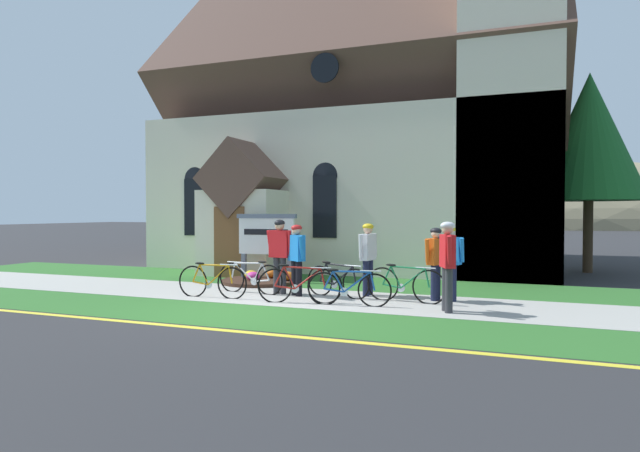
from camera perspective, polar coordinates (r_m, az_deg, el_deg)
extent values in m
plane|color=#2B2B2D|center=(14.31, -0.21, -6.29)|extent=(140.00, 140.00, 0.00)
cube|color=#A8A59E|center=(12.70, -6.11, -7.27)|extent=(32.00, 2.62, 0.01)
cube|color=#2D6628|center=(10.67, -11.95, -8.98)|extent=(32.00, 2.12, 0.01)
cube|color=#2D6628|center=(15.18, -1.37, -5.83)|extent=(24.00, 2.89, 0.01)
cube|color=yellow|center=(9.70, -15.89, -10.08)|extent=(28.00, 0.16, 0.01)
cube|color=beige|center=(21.65, 5.59, 3.15)|extent=(13.37, 10.98, 5.13)
cube|color=brown|center=(22.18, 5.62, 14.19)|extent=(13.87, 11.18, 11.18)
cube|color=beige|center=(17.26, 19.59, 14.84)|extent=(2.79, 2.79, 11.89)
cube|color=beige|center=(16.70, -8.20, -0.71)|extent=(2.40, 1.60, 2.60)
cube|color=brown|center=(16.71, -8.22, 4.95)|extent=(2.40, 1.80, 2.40)
cube|color=brown|center=(16.00, -9.62, -1.71)|extent=(1.00, 0.06, 2.10)
cube|color=black|center=(18.53, -13.20, 1.96)|extent=(0.76, 0.06, 1.90)
cone|color=black|center=(18.56, -13.22, 4.89)|extent=(0.80, 0.06, 0.80)
cube|color=black|center=(16.38, 0.50, 2.06)|extent=(0.76, 0.06, 1.90)
cone|color=black|center=(16.42, 0.50, 5.38)|extent=(0.80, 0.06, 0.80)
cylinder|color=black|center=(16.95, 0.50, 16.44)|extent=(0.90, 0.06, 0.90)
cube|color=slate|center=(15.41, -8.07, -4.32)|extent=(0.12, 0.12, 0.76)
cube|color=slate|center=(14.81, -3.23, -4.55)|extent=(0.12, 0.12, 0.76)
cube|color=white|center=(15.03, -5.71, -1.09)|extent=(1.68, 0.11, 1.00)
cube|color=slate|center=(15.01, -5.72, 1.05)|extent=(1.80, 0.15, 0.12)
cube|color=black|center=(14.98, -5.78, -0.64)|extent=(1.34, 0.03, 0.16)
cylinder|color=#382319|center=(14.80, -6.36, -5.85)|extent=(2.11, 2.11, 0.10)
ellipsoid|color=orange|center=(14.50, -3.47, -5.31)|extent=(0.36, 0.36, 0.24)
ellipsoid|color=orange|center=(15.10, -5.18, -5.05)|extent=(0.36, 0.36, 0.24)
ellipsoid|color=gold|center=(14.89, -7.32, -5.14)|extent=(0.36, 0.36, 0.24)
ellipsoid|color=#CC338C|center=(14.54, -7.13, -5.31)|extent=(0.36, 0.36, 0.24)
torus|color=black|center=(12.55, 0.00, -5.84)|extent=(0.69, 0.23, 0.71)
torus|color=black|center=(11.99, 3.83, -6.19)|extent=(0.69, 0.23, 0.71)
cylinder|color=black|center=(12.15, 2.49, -5.28)|extent=(0.53, 0.18, 0.46)
cylinder|color=black|center=(12.19, 2.06, -4.17)|extent=(0.72, 0.23, 0.06)
cylinder|color=black|center=(12.36, 1.07, -5.10)|extent=(0.25, 0.10, 0.48)
cylinder|color=black|center=(12.43, 0.74, -6.02)|extent=(0.40, 0.14, 0.09)
cylinder|color=black|center=(12.47, 0.33, -4.93)|extent=(0.21, 0.09, 0.43)
cylinder|color=black|center=(11.99, 3.67, -5.26)|extent=(0.12, 0.07, 0.39)
ellipsoid|color=black|center=(12.39, 0.66, -3.87)|extent=(0.25, 0.14, 0.05)
cylinder|color=silver|center=(11.98, 3.51, -4.24)|extent=(0.43, 0.15, 0.03)
cylinder|color=silver|center=(12.32, 1.49, -6.21)|extent=(0.18, 0.07, 0.18)
torus|color=black|center=(11.92, 6.68, -6.14)|extent=(0.75, 0.16, 0.75)
torus|color=black|center=(11.55, 11.51, -6.41)|extent=(0.75, 0.16, 0.75)
cylinder|color=#19723F|center=(11.64, 9.84, -5.51)|extent=(0.57, 0.13, 0.47)
cylinder|color=#19723F|center=(11.66, 9.31, -4.38)|extent=(0.77, 0.16, 0.05)
cylinder|color=#19723F|center=(11.78, 8.05, -5.39)|extent=(0.27, 0.08, 0.47)
cylinder|color=#19723F|center=(11.84, 7.62, -6.33)|extent=(0.43, 0.10, 0.09)
cylinder|color=#19723F|center=(11.86, 7.11, -5.21)|extent=(0.22, 0.07, 0.42)
cylinder|color=#19723F|center=(11.54, 11.31, -5.45)|extent=(0.12, 0.05, 0.39)
ellipsoid|color=black|center=(11.80, 7.54, -4.12)|extent=(0.25, 0.12, 0.05)
cylinder|color=silver|center=(11.53, 11.12, -4.39)|extent=(0.44, 0.10, 0.03)
cylinder|color=silver|center=(11.77, 8.57, -6.51)|extent=(0.18, 0.05, 0.18)
torus|color=black|center=(11.57, -4.81, -6.36)|extent=(0.73, 0.24, 0.75)
torus|color=black|center=(11.44, 0.52, -6.45)|extent=(0.73, 0.24, 0.75)
cylinder|color=#A51E19|center=(11.45, -1.31, -5.62)|extent=(0.57, 0.19, 0.46)
cylinder|color=#A51E19|center=(11.44, -1.90, -4.45)|extent=(0.78, 0.25, 0.08)
cylinder|color=#A51E19|center=(11.50, -3.28, -5.50)|extent=(0.27, 0.11, 0.49)
cylinder|color=#A51E19|center=(11.54, -3.76, -6.51)|extent=(0.43, 0.15, 0.09)
cylinder|color=#A51E19|center=(11.53, -4.34, -5.35)|extent=(0.23, 0.10, 0.43)
cylinder|color=#A51E19|center=(11.42, 0.31, -5.51)|extent=(0.13, 0.07, 0.38)
ellipsoid|color=black|center=(11.49, -3.87, -4.18)|extent=(0.25, 0.14, 0.05)
cylinder|color=silver|center=(11.40, 0.09, -4.47)|extent=(0.43, 0.15, 0.03)
cylinder|color=silver|center=(11.52, -2.69, -6.67)|extent=(0.18, 0.07, 0.18)
torus|color=black|center=(12.63, -5.41, -5.75)|extent=(0.73, 0.13, 0.73)
torus|color=black|center=(13.25, -9.33, -5.43)|extent=(0.73, 0.13, 0.73)
cylinder|color=#B7B7BC|center=(13.01, -8.04, -4.86)|extent=(0.58, 0.11, 0.44)
cylinder|color=#B7B7BC|center=(12.92, -7.62, -3.92)|extent=(0.80, 0.13, 0.06)
cylinder|color=#B7B7BC|center=(12.78, -6.59, -4.91)|extent=(0.27, 0.07, 0.46)
cylinder|color=#B7B7BC|center=(12.75, -6.22, -5.80)|extent=(0.44, 0.09, 0.09)
cylinder|color=#B7B7BC|center=(12.66, -5.78, -4.85)|extent=(0.23, 0.06, 0.40)
cylinder|color=#B7B7BC|center=(13.20, -9.18, -4.66)|extent=(0.12, 0.05, 0.37)
ellipsoid|color=black|center=(12.69, -6.15, -3.82)|extent=(0.25, 0.11, 0.05)
cylinder|color=silver|center=(13.15, -9.04, -3.80)|extent=(0.44, 0.08, 0.03)
cylinder|color=silver|center=(12.87, -7.02, -5.85)|extent=(0.18, 0.04, 0.18)
torus|color=black|center=(12.66, -13.33, -5.76)|extent=(0.73, 0.06, 0.73)
torus|color=black|center=(12.16, -9.32, -6.04)|extent=(0.73, 0.06, 0.73)
cylinder|color=orange|center=(12.30, -10.72, -5.15)|extent=(0.54, 0.06, 0.47)
cylinder|color=orange|center=(12.33, -11.17, -4.10)|extent=(0.74, 0.06, 0.04)
cylinder|color=orange|center=(12.49, -12.21, -5.06)|extent=(0.25, 0.05, 0.46)
cylinder|color=orange|center=(12.56, -12.56, -5.94)|extent=(0.41, 0.05, 0.09)
cylinder|color=orange|center=(12.59, -12.99, -4.90)|extent=(0.21, 0.04, 0.41)
cylinder|color=orange|center=(12.15, -9.49, -5.10)|extent=(0.12, 0.04, 0.40)
ellipsoid|color=black|center=(12.52, -12.65, -3.88)|extent=(0.24, 0.09, 0.05)
cylinder|color=silver|center=(12.15, -9.66, -4.08)|extent=(0.44, 0.04, 0.03)
cylinder|color=silver|center=(12.46, -11.77, -6.11)|extent=(0.18, 0.03, 0.18)
torus|color=black|center=(11.28, 0.43, -6.67)|extent=(0.71, 0.12, 0.71)
torus|color=black|center=(11.08, 5.81, -6.83)|extent=(0.71, 0.12, 0.71)
cylinder|color=#194CA5|center=(11.12, 3.96, -5.95)|extent=(0.57, 0.10, 0.46)
cylinder|color=#194CA5|center=(11.11, 3.37, -4.86)|extent=(0.79, 0.13, 0.04)
cylinder|color=#194CA5|center=(11.19, 1.97, -5.91)|extent=(0.27, 0.07, 0.44)
cylinder|color=#194CA5|center=(11.24, 1.49, -6.84)|extent=(0.43, 0.09, 0.09)
cylinder|color=#194CA5|center=(11.24, 0.91, -5.75)|extent=(0.23, 0.06, 0.39)
cylinder|color=#194CA5|center=(11.06, 5.60, -5.86)|extent=(0.12, 0.05, 0.38)
ellipsoid|color=black|center=(11.19, 1.38, -4.67)|extent=(0.25, 0.11, 0.05)
cylinder|color=silver|center=(11.04, 5.38, -4.78)|extent=(0.44, 0.08, 0.03)
cylinder|color=silver|center=(11.20, 2.56, -7.00)|extent=(0.18, 0.04, 0.18)
cylinder|color=#191E38|center=(12.08, 12.31, -5.88)|extent=(0.15, 0.15, 0.79)
cylinder|color=#191E38|center=(11.98, 12.02, -5.94)|extent=(0.15, 0.15, 0.79)
cube|color=#E55914|center=(11.96, 12.18, -2.66)|extent=(0.36, 0.49, 0.58)
sphere|color=beige|center=(11.94, 12.19, -0.79)|extent=(0.20, 0.20, 0.20)
ellipsoid|color=black|center=(11.94, 12.20, -0.52)|extent=(0.32, 0.30, 0.14)
cylinder|color=#E55914|center=(12.17, 13.02, -2.46)|extent=(0.09, 0.12, 0.52)
cylinder|color=#E55914|center=(11.75, 11.32, -2.59)|extent=(0.09, 0.21, 0.53)
cylinder|color=#2D2D33|center=(12.68, -3.95, -5.32)|extent=(0.15, 0.15, 0.87)
cylinder|color=#2D2D33|center=(12.77, -4.64, -5.27)|extent=(0.15, 0.15, 0.87)
cube|color=red|center=(12.66, -4.30, -1.91)|extent=(0.51, 0.25, 0.64)
sphere|color=tan|center=(12.64, -4.31, 0.04)|extent=(0.23, 0.23, 0.23)
ellipsoid|color=black|center=(12.64, -4.31, 0.32)|extent=(0.26, 0.30, 0.16)
cylinder|color=red|center=(12.48, -3.23, -1.81)|extent=(0.09, 0.14, 0.58)
cylinder|color=red|center=(12.85, -5.34, -1.72)|extent=(0.09, 0.24, 0.58)
cylinder|color=#191E38|center=(12.04, 13.31, -5.87)|extent=(0.15, 0.15, 0.81)
cylinder|color=#191E38|center=(11.99, 13.94, -5.90)|extent=(0.15, 0.15, 0.81)
cube|color=blue|center=(11.94, 13.64, -2.56)|extent=(0.49, 0.31, 0.59)
sphere|color=beige|center=(11.92, 13.66, -0.65)|extent=(0.21, 0.21, 0.21)
ellipsoid|color=gold|center=(11.92, 13.66, -0.37)|extent=(0.28, 0.31, 0.15)
cylinder|color=blue|center=(12.08, 12.49, -2.37)|extent=(0.09, 0.11, 0.53)
cylinder|color=blue|center=(11.80, 14.82, -2.47)|extent=(0.09, 0.23, 0.54)
cylinder|color=#2D2D33|center=(10.83, 13.20, -6.53)|extent=(0.15, 0.15, 0.87)
cylinder|color=#2D2D33|center=(10.62, 13.50, -6.70)|extent=(0.15, 0.15, 0.87)
cube|color=red|center=(10.64, 13.38, -2.61)|extent=(0.37, 0.53, 0.63)
sphere|color=tan|center=(10.62, 13.39, -0.30)|extent=(0.22, 0.22, 0.22)
ellipsoid|color=silver|center=(10.62, 13.39, 0.03)|extent=(0.35, 0.32, 0.16)
cylinder|color=red|center=(10.94, 13.20, -2.33)|extent=(0.09, 0.22, 0.58)
cylinder|color=red|center=(10.35, 13.57, -2.55)|extent=(0.09, 0.24, 0.57)
cylinder|color=black|center=(12.34, -2.26, -5.63)|extent=(0.15, 0.15, 0.82)
cylinder|color=black|center=(12.51, -2.72, -5.54)|extent=(0.15, 0.15, 0.82)
cube|color=blue|center=(12.36, -2.49, -2.34)|extent=(0.49, 0.43, 0.59)
sphere|color=tan|center=(12.34, -2.50, -0.47)|extent=(0.21, 0.21, 0.21)
ellipsoid|color=red|center=(12.34, -2.50, -0.20)|extent=(0.33, 0.34, 0.15)
cylinder|color=blue|center=(12.10, -1.99, -2.28)|extent=(0.09, 0.22, 0.54)
cylinder|color=blue|center=(12.62, -2.98, -2.12)|extent=(0.09, 0.22, 0.54)
cylinder|color=#191E38|center=(12.40, 4.89, -5.57)|extent=(0.15, 0.15, 0.83)
cylinder|color=#191E38|center=(12.58, 5.31, -5.47)|extent=(0.15, 0.15, 0.83)
cube|color=silver|center=(12.42, 5.11, -2.23)|extent=(0.28, 0.50, 0.60)
sphere|color=tan|center=(12.40, 5.12, -0.34)|extent=(0.21, 0.21, 0.21)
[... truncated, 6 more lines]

